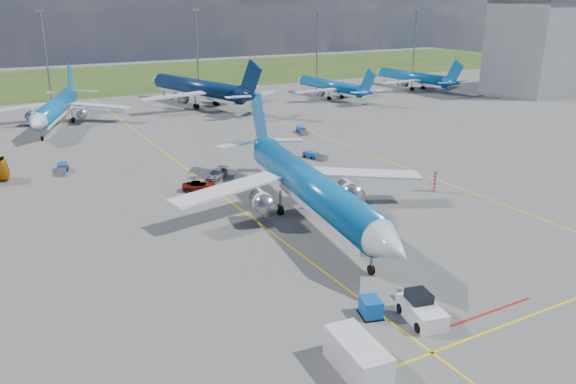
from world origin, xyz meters
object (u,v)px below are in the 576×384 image
bg_jet_nnw (58,126)px  service_car_c (217,174)px  bg_jet_n (199,106)px  pushback_tug (421,309)px  baggage_tug_e (302,131)px  service_van (358,357)px  service_car_b (199,186)px  baggage_tug_w (314,156)px  main_airliner (310,220)px  warning_post (435,181)px  uld_container (371,307)px  bg_jet_ne (330,98)px  baggage_tug_c (62,169)px  bg_jet_ene (412,89)px

bg_jet_nnw → service_car_c: 52.59m
bg_jet_n → pushback_tug: bg_jet_n is taller
pushback_tug → baggage_tug_e: 68.34m
service_van → bg_jet_n: bearing=80.9°
service_car_b → baggage_tug_w: service_car_b is taller
bg_jet_nnw → main_airliner: size_ratio=0.90×
bg_jet_nnw → main_airliner: bearing=-56.0°
warning_post → service_car_b: (-27.86, 15.80, -0.85)m
main_airliner → uld_container: main_airliner is taller
bg_jet_ne → service_car_c: (-53.77, -52.69, 0.69)m
service_car_c → baggage_tug_w: service_car_c is taller
main_airliner → baggage_tug_c: main_airliner is taller
baggage_tug_c → main_airliner: bearing=-45.8°
baggage_tug_w → baggage_tug_c: 39.27m
service_van → service_car_b: (4.32, 42.98, -0.59)m
pushback_tug → baggage_tug_c: (-19.38, 58.07, -0.38)m
service_van → baggage_tug_w: size_ratio=1.22×
pushback_tug → service_car_c: (-0.19, 43.52, -0.19)m
pushback_tug → baggage_tug_e: pushback_tug is taller
service_car_b → service_car_c: 5.52m
bg_jet_nnw → baggage_tug_e: 51.02m
bg_jet_n → main_airliner: 80.46m
warning_post → uld_container: 34.47m
service_van → baggage_tug_c: 62.22m
main_airliner → pushback_tug: (-3.44, -23.15, 0.88)m
bg_jet_ne → baggage_tug_w: bg_jet_ne is taller
uld_container → pushback_tug: bearing=-20.8°
baggage_tug_w → pushback_tug: bearing=-130.7°
service_car_b → bg_jet_ene: bearing=-37.8°
bg_jet_ne → baggage_tug_e: size_ratio=6.93×
bg_jet_ene → main_airliner: 110.02m
warning_post → baggage_tug_e: warning_post is taller
uld_container → service_car_b: (-1.01, 37.40, -0.12)m
bg_jet_ene → main_airliner: size_ratio=0.80×
bg_jet_ene → bg_jet_ne: bearing=0.5°
main_airliner → service_van: (-12.02, -26.34, 1.24)m
bg_jet_ne → bg_jet_ene: (30.04, 2.25, 0.00)m
bg_jet_n → bg_jet_ene: bg_jet_n is taller
service_car_c → service_car_b: bearing=-91.4°
bg_jet_ene → uld_container: bearing=44.1°
main_airliner → bg_jet_nnw: bearing=113.2°
pushback_tug → baggage_tug_w: 49.46m
main_airliner → baggage_tug_w: 27.17m
bg_jet_nnw → main_airliner: main_airliner is taller
service_car_c → service_van: bearing=-54.1°
main_airliner → pushback_tug: size_ratio=6.86×
service_van → baggage_tug_c: (-10.80, 61.27, -0.74)m
pushback_tug → uld_container: pushback_tug is taller
baggage_tug_e → bg_jet_ne: bearing=66.5°
bg_jet_nnw → baggage_tug_c: 36.09m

